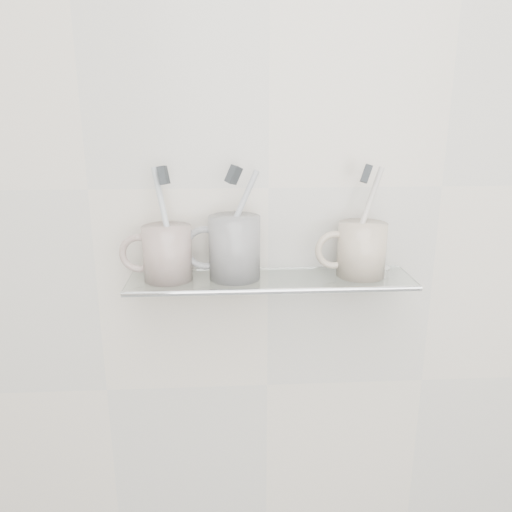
{
  "coord_description": "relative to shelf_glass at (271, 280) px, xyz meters",
  "views": [
    {
      "loc": [
        -0.08,
        0.21,
        1.38
      ],
      "look_at": [
        -0.03,
        1.04,
        1.14
      ],
      "focal_mm": 35.0,
      "sensor_mm": 36.0,
      "label": 1
    }
  ],
  "objects": [
    {
      "name": "bristles_center",
      "position": [
        -0.06,
        0.0,
        0.19
      ],
      "size": [
        0.03,
        0.03,
        0.04
      ],
      "primitive_type": "cube",
      "rotation": [
        -0.25,
        0.34,
        -0.67
      ],
      "color": "#2D3135",
      "rests_on": "toothbrush_center"
    },
    {
      "name": "wall_back",
      "position": [
        0.0,
        0.06,
        0.15
      ],
      "size": [
        2.5,
        0.0,
        2.5
      ],
      "primitive_type": "plane",
      "rotation": [
        1.57,
        0.0,
        0.0
      ],
      "color": "beige",
      "rests_on": "ground"
    },
    {
      "name": "mug_left_handle",
      "position": [
        -0.23,
        0.0,
        0.05
      ],
      "size": [
        0.07,
        0.01,
        0.07
      ],
      "primitive_type": "torus",
      "rotation": [
        1.57,
        0.0,
        0.0
      ],
      "color": "silver",
      "rests_on": "mug_left"
    },
    {
      "name": "shelf_glass",
      "position": [
        0.0,
        0.0,
        0.0
      ],
      "size": [
        0.5,
        0.12,
        0.01
      ],
      "primitive_type": "cube",
      "color": "silver",
      "rests_on": "wall_back"
    },
    {
      "name": "mug_left",
      "position": [
        -0.18,
        0.0,
        0.05
      ],
      "size": [
        0.11,
        0.11,
        0.09
      ],
      "primitive_type": "cylinder",
      "rotation": [
        0.0,
        0.0,
        0.43
      ],
      "color": "silver",
      "rests_on": "shelf_glass"
    },
    {
      "name": "toothbrush_left",
      "position": [
        -0.18,
        0.0,
        0.1
      ],
      "size": [
        0.05,
        0.04,
        0.19
      ],
      "primitive_type": "cylinder",
      "rotation": [
        -0.12,
        -0.2,
        -0.15
      ],
      "color": "silver",
      "rests_on": "mug_left"
    },
    {
      "name": "bracket_left",
      "position": [
        -0.21,
        0.05,
        -0.01
      ],
      "size": [
        0.02,
        0.03,
        0.02
      ],
      "primitive_type": "cylinder",
      "rotation": [
        1.57,
        0.0,
        0.0
      ],
      "color": "silver",
      "rests_on": "wall_back"
    },
    {
      "name": "mug_center",
      "position": [
        -0.06,
        0.0,
        0.06
      ],
      "size": [
        0.1,
        0.1,
        0.11
      ],
      "primitive_type": "cylinder",
      "rotation": [
        0.0,
        0.0,
        -0.11
      ],
      "color": "silver",
      "rests_on": "shelf_glass"
    },
    {
      "name": "toothbrush_right",
      "position": [
        0.16,
        0.0,
        0.1
      ],
      "size": [
        0.07,
        0.04,
        0.18
      ],
      "primitive_type": "cylinder",
      "rotation": [
        -0.2,
        0.28,
        -0.27
      ],
      "color": "beige",
      "rests_on": "mug_right"
    },
    {
      "name": "bristles_right",
      "position": [
        0.16,
        0.0,
        0.19
      ],
      "size": [
        0.03,
        0.03,
        0.04
      ],
      "primitive_type": "cube",
      "rotation": [
        -0.2,
        0.28,
        -0.27
      ],
      "color": "#2D3135",
      "rests_on": "toothbrush_right"
    },
    {
      "name": "mug_right_handle",
      "position": [
        0.11,
        0.0,
        0.05
      ],
      "size": [
        0.07,
        0.01,
        0.07
      ],
      "primitive_type": "torus",
      "rotation": [
        1.57,
        0.0,
        0.0
      ],
      "color": "beige",
      "rests_on": "mug_right"
    },
    {
      "name": "bracket_right",
      "position": [
        0.21,
        0.05,
        -0.01
      ],
      "size": [
        0.02,
        0.03,
        0.02
      ],
      "primitive_type": "cylinder",
      "rotation": [
        1.57,
        0.0,
        0.0
      ],
      "color": "silver",
      "rests_on": "wall_back"
    },
    {
      "name": "toothbrush_center",
      "position": [
        -0.06,
        0.0,
        0.1
      ],
      "size": [
        0.09,
        0.02,
        0.18
      ],
      "primitive_type": "cylinder",
      "rotation": [
        -0.25,
        0.34,
        -0.67
      ],
      "color": "#B0B6BE",
      "rests_on": "mug_center"
    },
    {
      "name": "mug_center_handle",
      "position": [
        -0.11,
        0.0,
        0.06
      ],
      "size": [
        0.08,
        0.01,
        0.08
      ],
      "primitive_type": "torus",
      "rotation": [
        1.57,
        0.0,
        0.0
      ],
      "color": "silver",
      "rests_on": "mug_center"
    },
    {
      "name": "shelf_rail",
      "position": [
        0.0,
        -0.06,
        0.0
      ],
      "size": [
        0.5,
        0.01,
        0.01
      ],
      "primitive_type": "cylinder",
      "rotation": [
        0.0,
        1.57,
        0.0
      ],
      "color": "silver",
      "rests_on": "shelf_glass"
    },
    {
      "name": "chrome_cap",
      "position": [
        0.2,
        0.0,
        0.01
      ],
      "size": [
        0.04,
        0.04,
        0.01
      ],
      "primitive_type": "cylinder",
      "color": "silver",
      "rests_on": "shelf_glass"
    },
    {
      "name": "mug_right",
      "position": [
        0.16,
        0.0,
        0.05
      ],
      "size": [
        0.11,
        0.11,
        0.1
      ],
      "primitive_type": "cylinder",
      "rotation": [
        0.0,
        0.0,
        0.43
      ],
      "color": "beige",
      "rests_on": "shelf_glass"
    },
    {
      "name": "bristles_left",
      "position": [
        -0.18,
        0.0,
        0.19
      ],
      "size": [
        0.02,
        0.03,
        0.03
      ],
      "primitive_type": "cube",
      "rotation": [
        -0.12,
        -0.2,
        -0.15
      ],
      "color": "#2D3135",
      "rests_on": "toothbrush_left"
    }
  ]
}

